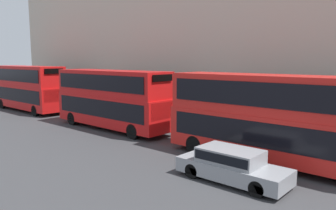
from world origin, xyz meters
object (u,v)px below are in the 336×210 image
object	(u,v)px
bus_third_in_queue	(28,86)
pedestrian	(50,100)
car_dark_sedan	(231,164)
bus_second_in_queue	(112,97)
bus_leading	(276,116)

from	to	relation	value
bus_third_in_queue	pedestrian	bearing A→B (deg)	14.98
bus_third_in_queue	car_dark_sedan	distance (m)	25.50
bus_second_in_queue	bus_third_in_queue	size ratio (longest dim) A/B	0.99
bus_second_in_queue	bus_third_in_queue	world-z (taller)	bus_third_in_queue
pedestrian	bus_third_in_queue	bearing A→B (deg)	-165.02
bus_third_in_queue	pedestrian	size ratio (longest dim) A/B	6.49
bus_leading	bus_third_in_queue	xyz separation A→B (m)	(0.00, 25.59, 0.05)
bus_second_in_queue	pedestrian	bearing A→B (deg)	79.29
pedestrian	car_dark_sedan	bearing A→B (deg)	-103.06
bus_third_in_queue	car_dark_sedan	xyz separation A→B (m)	(-3.40, -25.21, -1.72)
bus_leading	bus_third_in_queue	bearing A→B (deg)	90.00
bus_third_in_queue	car_dark_sedan	size ratio (longest dim) A/B	2.19
pedestrian	bus_second_in_queue	bearing A→B (deg)	-100.71
pedestrian	bus_leading	bearing A→B (deg)	-95.68
car_dark_sedan	pedestrian	world-z (taller)	pedestrian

